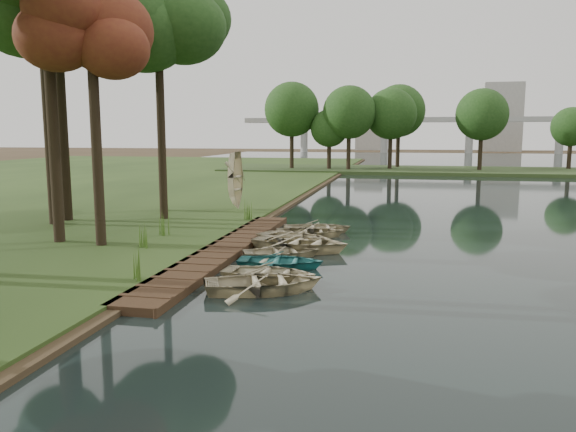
% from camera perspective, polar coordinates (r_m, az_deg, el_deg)
% --- Properties ---
extents(ground, '(300.00, 300.00, 0.00)m').
position_cam_1_polar(ground, '(22.00, -2.42, -4.06)').
color(ground, '#3D2F1D').
extents(boardwalk, '(1.60, 16.00, 0.30)m').
position_cam_1_polar(boardwalk, '(22.41, -6.40, -3.48)').
color(boardwalk, '#352314').
rests_on(boardwalk, ground).
extents(peninsula, '(50.00, 14.00, 0.45)m').
position_cam_1_polar(peninsula, '(71.01, 14.01, 4.50)').
color(peninsula, '#2E421D').
rests_on(peninsula, ground).
extents(far_trees, '(45.60, 5.60, 8.80)m').
position_cam_1_polar(far_trees, '(70.84, 11.46, 9.59)').
color(far_trees, black).
rests_on(far_trees, peninsula).
extents(bridge, '(95.90, 4.00, 8.60)m').
position_cam_1_polar(bridge, '(141.01, 14.85, 9.07)').
color(bridge, '#A5A5A0').
rests_on(bridge, ground).
extents(building_a, '(10.00, 8.00, 18.00)m').
position_cam_1_polar(building_a, '(162.76, 20.83, 9.35)').
color(building_a, '#A5A5A0').
rests_on(building_a, ground).
extents(building_b, '(8.00, 8.00, 12.00)m').
position_cam_1_polar(building_b, '(166.14, 8.36, 8.74)').
color(building_b, '#A5A5A0').
rests_on(building_b, ground).
extents(rowboat_0, '(4.24, 3.68, 0.74)m').
position_cam_1_polar(rowboat_0, '(16.83, -2.46, -6.49)').
color(rowboat_0, tan).
rests_on(rowboat_0, water).
extents(rowboat_1, '(3.20, 2.37, 0.64)m').
position_cam_1_polar(rowboat_1, '(18.06, -1.96, -5.62)').
color(rowboat_1, tan).
rests_on(rowboat_1, water).
extents(rowboat_2, '(3.16, 2.37, 0.62)m').
position_cam_1_polar(rowboat_2, '(19.70, -0.77, -4.44)').
color(rowboat_2, '#2A7471').
rests_on(rowboat_2, water).
extents(rowboat_3, '(3.57, 3.12, 0.62)m').
position_cam_1_polar(rowboat_3, '(21.27, -0.60, -3.50)').
color(rowboat_3, tan).
rests_on(rowboat_3, water).
extents(rowboat_4, '(4.37, 3.46, 0.82)m').
position_cam_1_polar(rowboat_4, '(22.60, 1.28, -2.53)').
color(rowboat_4, tan).
rests_on(rowboat_4, water).
extents(rowboat_5, '(4.26, 3.68, 0.74)m').
position_cam_1_polar(rowboat_5, '(23.78, 0.87, -2.07)').
color(rowboat_5, tan).
rests_on(rowboat_5, water).
extents(rowboat_6, '(3.51, 2.81, 0.65)m').
position_cam_1_polar(rowboat_6, '(25.61, 2.24, -1.42)').
color(rowboat_6, tan).
rests_on(rowboat_6, water).
extents(rowboat_7, '(3.60, 2.90, 0.66)m').
position_cam_1_polar(rowboat_7, '(26.67, 2.98, -1.02)').
color(rowboat_7, tan).
rests_on(rowboat_7, water).
extents(stored_rowboat, '(3.56, 2.66, 0.70)m').
position_cam_1_polar(stored_rowboat, '(33.19, -5.19, 1.28)').
color(stored_rowboat, tan).
rests_on(stored_rowboat, bank).
extents(tree_2, '(3.77, 3.77, 9.90)m').
position_cam_1_polar(tree_2, '(23.68, -19.38, 17.00)').
color(tree_2, black).
rests_on(tree_2, bank).
extents(tree_4, '(4.46, 4.46, 10.78)m').
position_cam_1_polar(tree_4, '(30.26, -13.01, 16.47)').
color(tree_4, black).
rests_on(tree_4, bank).
extents(tree_6, '(5.13, 5.13, 13.46)m').
position_cam_1_polar(tree_6, '(33.87, -13.13, 19.64)').
color(tree_6, black).
rests_on(tree_6, bank).
extents(reeds_0, '(0.60, 0.60, 0.96)m').
position_cam_1_polar(reeds_0, '(17.83, -14.88, -4.73)').
color(reeds_0, '#3F661E').
rests_on(reeds_0, bank).
extents(reeds_1, '(0.60, 0.60, 0.88)m').
position_cam_1_polar(reeds_1, '(22.65, -14.37, -2.04)').
color(reeds_1, '#3F661E').
rests_on(reeds_1, bank).
extents(reeds_2, '(0.60, 0.60, 1.08)m').
position_cam_1_polar(reeds_2, '(25.25, -12.49, -0.69)').
color(reeds_2, '#3F661E').
rests_on(reeds_2, bank).
extents(reeds_3, '(0.60, 0.60, 1.00)m').
position_cam_1_polar(reeds_3, '(29.14, -4.03, 0.61)').
color(reeds_3, '#3F661E').
rests_on(reeds_3, bank).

